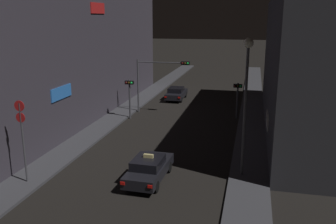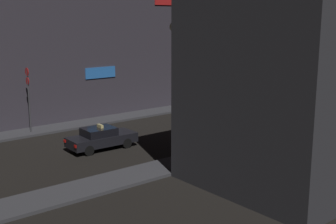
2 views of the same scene
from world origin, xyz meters
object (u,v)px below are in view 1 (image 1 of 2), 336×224
(traffic_light_right_kerb, at_px, (238,93))
(sign_pole_left, at_px, (22,134))
(traffic_light_left_kerb, at_px, (129,91))
(far_car, at_px, (176,93))
(traffic_light_overhead, at_px, (158,74))
(street_lamp_near_block, at_px, (246,82))
(taxi, at_px, (149,168))

(traffic_light_right_kerb, bearing_deg, sign_pole_left, -122.63)
(traffic_light_left_kerb, bearing_deg, far_car, 74.48)
(traffic_light_overhead, xyz_separation_m, street_lamp_near_block, (8.51, -13.17, 1.82))
(sign_pole_left, height_order, street_lamp_near_block, street_lamp_near_block)
(taxi, bearing_deg, traffic_light_right_kerb, 74.10)
(traffic_light_left_kerb, distance_m, traffic_light_right_kerb, 9.87)
(taxi, xyz_separation_m, traffic_light_right_kerb, (4.21, 14.78, 1.66))
(traffic_light_overhead, distance_m, sign_pole_left, 17.26)
(traffic_light_left_kerb, bearing_deg, traffic_light_overhead, 51.90)
(sign_pole_left, distance_m, street_lamp_near_block, 12.59)
(traffic_light_left_kerb, distance_m, sign_pole_left, 14.44)
(far_car, xyz_separation_m, traffic_light_overhead, (-0.48, -6.39, 3.09))
(sign_pole_left, bearing_deg, traffic_light_right_kerb, 57.37)
(sign_pole_left, bearing_deg, far_car, 81.06)
(traffic_light_overhead, bearing_deg, sign_pole_left, -100.67)
(traffic_light_left_kerb, relative_size, sign_pole_left, 0.78)
(sign_pole_left, bearing_deg, traffic_light_overhead, 79.33)
(traffic_light_overhead, height_order, street_lamp_near_block, street_lamp_near_block)
(far_car, relative_size, street_lamp_near_block, 0.57)
(taxi, distance_m, street_lamp_near_block, 7.34)
(taxi, distance_m, traffic_light_overhead, 15.61)
(traffic_light_left_kerb, bearing_deg, traffic_light_right_kerb, 14.17)
(traffic_light_left_kerb, bearing_deg, taxi, -66.57)
(taxi, relative_size, traffic_light_left_kerb, 1.24)
(far_car, bearing_deg, street_lamp_near_block, -67.66)
(far_car, distance_m, street_lamp_near_block, 21.70)
(far_car, xyz_separation_m, street_lamp_near_block, (8.03, -19.55, 4.91))
(traffic_light_left_kerb, xyz_separation_m, traffic_light_right_kerb, (9.57, 2.42, -0.22))
(taxi, bearing_deg, sign_pole_left, -162.88)
(taxi, height_order, sign_pole_left, sign_pole_left)
(taxi, xyz_separation_m, traffic_light_overhead, (-3.35, 14.93, 3.09))
(taxi, height_order, traffic_light_overhead, traffic_light_overhead)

